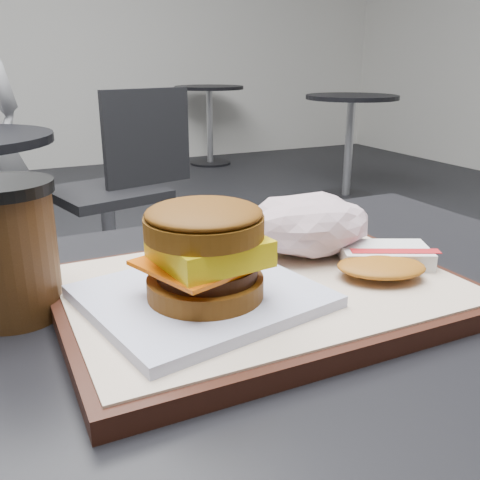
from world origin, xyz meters
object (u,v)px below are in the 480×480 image
object	(u,v)px
customer_table	(276,457)
coffee_cup	(10,249)
breakfast_sandwich	(204,262)
crumpled_wrapper	(308,225)
serving_tray	(261,291)
hash_brown	(383,260)
neighbor_chair	(121,180)

from	to	relation	value
customer_table	coffee_cup	distance (m)	0.35
breakfast_sandwich	coffee_cup	world-z (taller)	coffee_cup
crumpled_wrapper	breakfast_sandwich	bearing A→B (deg)	-153.68
customer_table	crumpled_wrapper	xyz separation A→B (m)	(0.07, 0.06, 0.24)
serving_tray	hash_brown	xyz separation A→B (m)	(0.13, -0.03, 0.02)
crumpled_wrapper	neighbor_chair	bearing A→B (deg)	83.38
coffee_cup	hash_brown	bearing A→B (deg)	-15.76
serving_tray	hash_brown	bearing A→B (deg)	-12.12
coffee_cup	neighbor_chair	bearing A→B (deg)	73.77
serving_tray	neighbor_chair	distance (m)	1.84
breakfast_sandwich	hash_brown	bearing A→B (deg)	-1.09
hash_brown	coffee_cup	size ratio (longest dim) A/B	1.07
crumpled_wrapper	coffee_cup	size ratio (longest dim) A/B	1.14
hash_brown	customer_table	bearing A→B (deg)	171.57
breakfast_sandwich	coffee_cup	size ratio (longest dim) A/B	1.74
breakfast_sandwich	neighbor_chair	size ratio (longest dim) A/B	0.25
customer_table	serving_tray	distance (m)	0.20
coffee_cup	serving_tray	bearing A→B (deg)	-17.82
breakfast_sandwich	coffee_cup	bearing A→B (deg)	147.90
customer_table	coffee_cup	xyz separation A→B (m)	(-0.23, 0.08, 0.25)
serving_tray	breakfast_sandwich	size ratio (longest dim) A/B	1.74
neighbor_chair	serving_tray	bearing A→B (deg)	-99.08
crumpled_wrapper	neighbor_chair	distance (m)	1.78
serving_tray	coffee_cup	world-z (taller)	coffee_cup
customer_table	breakfast_sandwich	distance (m)	0.26
serving_tray	crumpled_wrapper	xyz separation A→B (m)	(0.08, 0.05, 0.04)
crumpled_wrapper	neighbor_chair	size ratio (longest dim) A/B	0.16
customer_table	breakfast_sandwich	bearing A→B (deg)	-171.43
serving_tray	hash_brown	distance (m)	0.13
serving_tray	coffee_cup	bearing A→B (deg)	162.18
hash_brown	crumpled_wrapper	distance (m)	0.09
hash_brown	crumpled_wrapper	size ratio (longest dim) A/B	0.94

